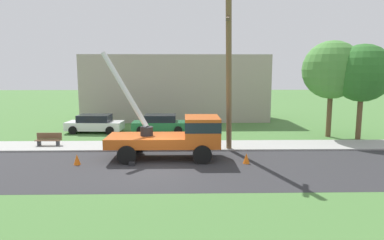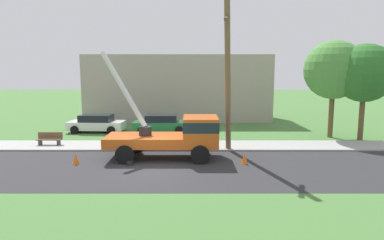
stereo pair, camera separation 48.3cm
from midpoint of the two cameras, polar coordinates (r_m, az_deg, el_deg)
The scene contains 13 objects.
ground_plane at distance 28.82m, azimuth -4.54°, elevation -1.40°, with size 120.00×120.00×0.00m, color #477538.
road_asphalt at distance 17.14m, azimuth -6.84°, elevation -8.16°, with size 80.00×7.13×0.01m, color #2B2B2D.
sidewalk_strip at distance 21.91m, azimuth -5.59°, elevation -4.38°, with size 80.00×2.79×0.10m, color #9E9E99.
utility_truck at distance 18.67m, azimuth -3.01°, elevation -2.32°, with size 6.76×3.20×5.98m.
leaning_utility_pole at distance 19.39m, azimuth 5.58°, elevation 7.34°, with size 0.83×2.91×8.82m.
traffic_cone_ahead at distance 17.99m, azimuth 8.49°, elevation -6.49°, with size 0.36×0.36×0.56m, color orange.
traffic_cone_behind at distance 18.65m, azimuth -19.73°, elevation -6.36°, with size 0.36×0.36×0.56m, color orange.
parked_sedan_white at distance 27.86m, azimuth -16.71°, elevation -0.59°, with size 4.50×2.19×1.42m.
parked_sedan_green at distance 26.83m, azimuth -5.94°, elevation -0.61°, with size 4.41×2.03×1.42m.
park_bench at distance 23.63m, azimuth -23.78°, elevation -3.10°, with size 1.60×0.45×0.90m.
roadside_tree_near at distance 26.35m, azimuth 26.59°, elevation 7.13°, with size 4.04×4.04×6.75m.
roadside_tree_far at distance 26.56m, azimuth 22.25°, elevation 7.88°, with size 4.23×4.23×7.07m.
lowrise_building_backdrop at distance 34.26m, azimuth -3.12°, elevation 5.53°, with size 18.00×6.00×6.40m, color #A5998C.
Camera 1 is at (1.43, -16.36, 4.84)m, focal length 31.28 mm.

